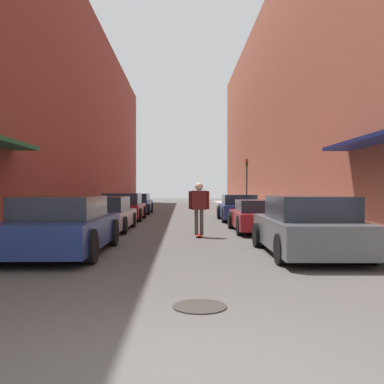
% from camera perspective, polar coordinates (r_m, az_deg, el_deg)
% --- Properties ---
extents(ground, '(110.27, 110.27, 0.00)m').
position_cam_1_polar(ground, '(23.45, -1.35, -3.42)').
color(ground, '#4C4947').
extents(curb_strip_left, '(1.80, 50.12, 0.12)m').
position_cam_1_polar(curb_strip_left, '(28.85, -10.95, -2.61)').
color(curb_strip_left, '#A3A099').
rests_on(curb_strip_left, ground).
extents(curb_strip_right, '(1.80, 50.12, 0.12)m').
position_cam_1_polar(curb_strip_right, '(28.86, 8.24, -2.60)').
color(curb_strip_right, '#A3A099').
rests_on(curb_strip_right, ground).
extents(building_row_left, '(4.90, 50.12, 13.13)m').
position_cam_1_polar(building_row_left, '(29.87, -16.55, 10.01)').
color(building_row_left, brown).
rests_on(building_row_left, ground).
extents(building_row_right, '(4.90, 50.12, 14.61)m').
position_cam_1_polar(building_row_right, '(30.01, 13.83, 11.41)').
color(building_row_right, brown).
rests_on(building_row_right, ground).
extents(parked_car_left_0, '(2.05, 4.61, 1.36)m').
position_cam_1_polar(parked_car_left_0, '(10.52, -16.75, -4.36)').
color(parked_car_left_0, navy).
rests_on(parked_car_left_0, ground).
extents(parked_car_left_1, '(1.96, 4.48, 1.26)m').
position_cam_1_polar(parked_car_left_1, '(16.22, -11.55, -2.94)').
color(parked_car_left_1, '#B7B7BC').
rests_on(parked_car_left_1, ground).
extents(parked_car_left_2, '(2.08, 4.02, 1.35)m').
position_cam_1_polar(parked_car_left_2, '(21.66, -9.20, -2.02)').
color(parked_car_left_2, maroon).
rests_on(parked_car_left_2, ground).
extents(parked_car_left_3, '(1.96, 4.34, 1.28)m').
position_cam_1_polar(parked_car_left_3, '(27.13, -7.50, -1.59)').
color(parked_car_left_3, navy).
rests_on(parked_car_left_3, ground).
extents(parked_car_right_0, '(2.00, 4.37, 1.37)m').
position_cam_1_polar(parked_car_right_0, '(10.29, 15.10, -4.51)').
color(parked_car_right_0, '#515459').
rests_on(parked_car_right_0, ground).
extents(parked_car_right_1, '(1.97, 4.21, 1.15)m').
position_cam_1_polar(parked_car_right_1, '(15.59, 9.03, -3.19)').
color(parked_car_right_1, maroon).
rests_on(parked_car_right_1, ground).
extents(parked_car_right_2, '(1.85, 4.19, 1.28)m').
position_cam_1_polar(parked_car_right_2, '(21.03, 6.20, -2.15)').
color(parked_car_right_2, navy).
rests_on(parked_car_right_2, ground).
extents(skateboarder, '(0.67, 0.78, 1.75)m').
position_cam_1_polar(skateboarder, '(13.72, 0.94, -1.54)').
color(skateboarder, '#B2231E').
rests_on(skateboarder, ground).
extents(manhole_cover, '(0.70, 0.70, 0.02)m').
position_cam_1_polar(manhole_cover, '(5.70, 1.04, -15.01)').
color(manhole_cover, '#332D28').
rests_on(manhole_cover, ground).
extents(traffic_light, '(0.16, 0.22, 3.46)m').
position_cam_1_polar(traffic_light, '(28.87, 7.31, 1.76)').
color(traffic_light, '#2D2D2D').
rests_on(traffic_light, curb_strip_right).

